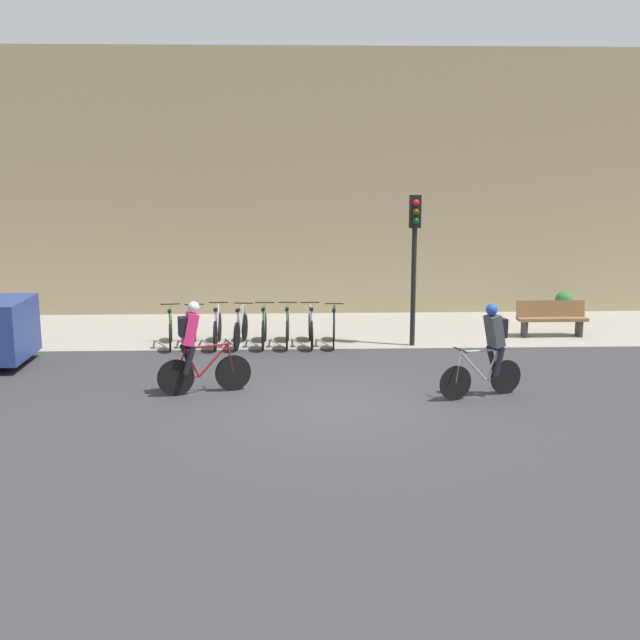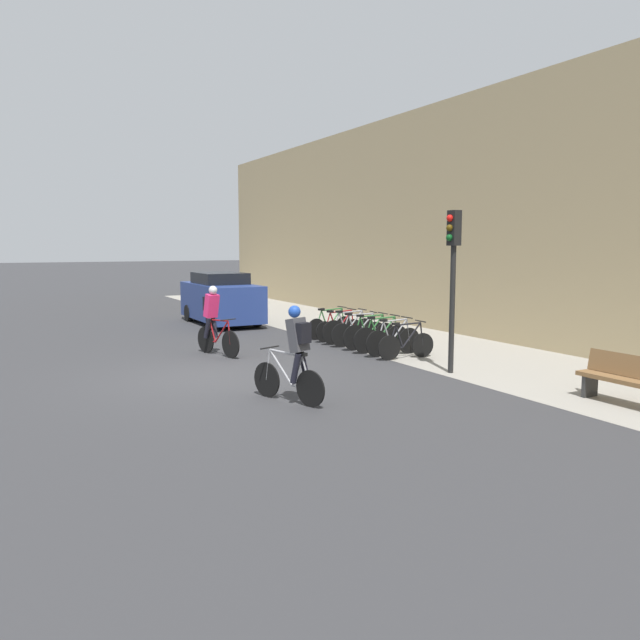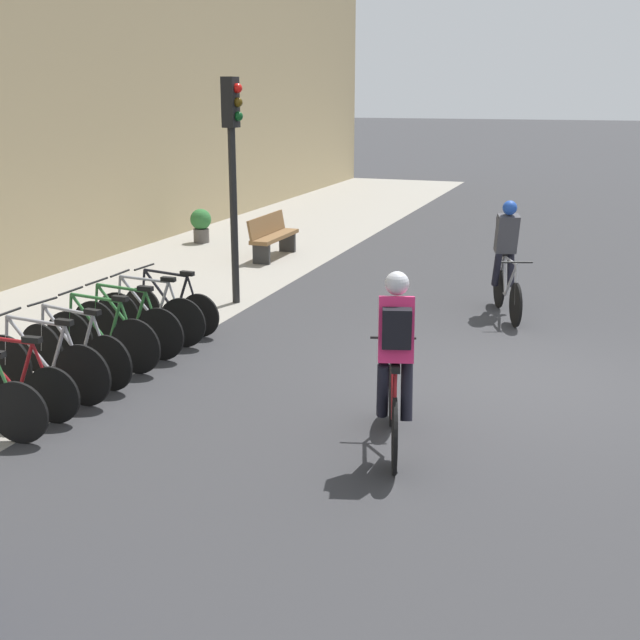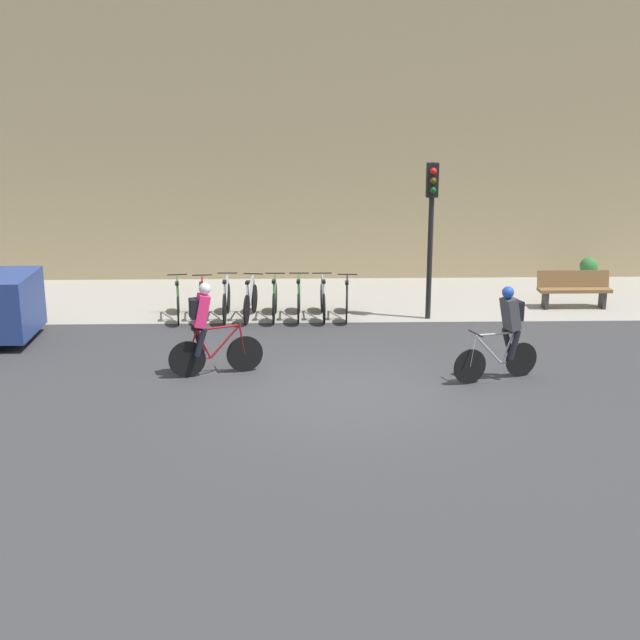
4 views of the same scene
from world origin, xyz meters
TOP-DOWN VIEW (x-y plane):
  - ground at (0.00, 0.00)m, footprint 200.00×200.00m
  - kerb_strip at (0.00, 6.75)m, footprint 44.00×4.50m
  - building_facade at (0.00, 9.30)m, footprint 44.00×0.60m
  - cyclist_pink at (-2.54, 0.92)m, footprint 1.74×0.64m
  - cyclist_grey at (3.00, 0.59)m, footprint 1.67×0.70m
  - parked_bike_0 at (-3.60, 4.96)m, footprint 0.46×1.68m
  - parked_bike_1 at (-3.04, 4.96)m, footprint 0.46×1.65m
  - parked_bike_2 at (-2.48, 4.96)m, footprint 0.46×1.75m
  - parked_bike_3 at (-1.92, 4.96)m, footprint 0.46×1.70m
  - parked_bike_4 at (-1.37, 4.96)m, footprint 0.46×1.68m
  - parked_bike_5 at (-0.81, 4.96)m, footprint 0.46×1.69m
  - parked_bike_6 at (-0.25, 4.96)m, footprint 0.46×1.69m
  - parked_bike_7 at (0.31, 4.96)m, footprint 0.46×1.60m
  - traffic_light_pole at (2.18, 4.81)m, footprint 0.26×0.30m
  - bench at (5.85, 5.72)m, footprint 1.74×0.44m
  - parked_car at (-8.54, 3.20)m, footprint 4.30×1.84m

SIDE VIEW (x-z plane):
  - ground at x=0.00m, z-range 0.00..0.00m
  - kerb_strip at x=0.00m, z-range 0.00..0.01m
  - parked_bike_7 at x=0.31m, z-range -0.09..0.86m
  - parked_bike_1 at x=-3.04m, z-range -0.09..0.86m
  - parked_bike_0 at x=-3.60m, z-range -0.09..0.87m
  - parked_bike_3 at x=-1.92m, z-range -0.08..0.89m
  - parked_bike_6 at x=-0.25m, z-range -0.08..0.89m
  - parked_bike_5 at x=-0.81m, z-range -0.08..0.90m
  - parked_bike_4 at x=-1.37m, z-range -0.08..0.90m
  - parked_bike_2 at x=-2.48m, z-range -0.08..0.91m
  - bench at x=5.85m, z-range 0.03..0.92m
  - parked_car at x=-8.54m, z-range -0.03..1.82m
  - cyclist_pink at x=-2.54m, z-range 0.05..1.84m
  - cyclist_grey at x=3.00m, z-range 0.06..1.83m
  - traffic_light_pole at x=2.18m, z-range 0.69..4.27m
  - building_facade at x=0.00m, z-range 0.00..7.44m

